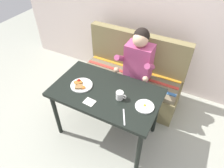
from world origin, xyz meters
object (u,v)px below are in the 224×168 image
object	(u,v)px
table	(106,97)
plate_eggs	(145,106)
couch	(131,79)
napkin	(89,102)
knife	(124,117)
coffee_mug	(120,95)
person	(137,65)
plate_breakfast	(81,85)

from	to	relation	value
table	plate_eggs	distance (m)	0.47
couch	napkin	bearing A→B (deg)	-94.19
table	knife	size ratio (longest dim) A/B	6.00
table	napkin	world-z (taller)	napkin
couch	coffee_mug	world-z (taller)	couch
couch	napkin	xyz separation A→B (m)	(-0.07, -0.99, 0.40)
table	coffee_mug	world-z (taller)	coffee_mug
coffee_mug	person	bearing A→B (deg)	95.62
napkin	knife	world-z (taller)	napkin
plate_eggs	napkin	world-z (taller)	plate_eggs
couch	person	world-z (taller)	person
couch	plate_eggs	size ratio (longest dim) A/B	7.40
plate_breakfast	napkin	xyz separation A→B (m)	(0.22, -0.17, -0.01)
table	knife	world-z (taller)	knife
couch	knife	world-z (taller)	couch
couch	table	bearing A→B (deg)	-90.00
napkin	knife	distance (m)	0.40
table	knife	distance (m)	0.42
plate_eggs	knife	distance (m)	0.25
napkin	plate_eggs	bearing A→B (deg)	20.73
person	coffee_mug	size ratio (longest dim) A/B	10.27
coffee_mug	plate_breakfast	bearing A→B (deg)	-177.37
table	napkin	size ratio (longest dim) A/B	10.43
coffee_mug	napkin	bearing A→B (deg)	-142.95
knife	plate_breakfast	bearing A→B (deg)	135.60
person	plate_breakfast	bearing A→B (deg)	-123.02
napkin	person	bearing A→B (deg)	76.43
person	napkin	xyz separation A→B (m)	(-0.20, -0.81, -0.01)
napkin	coffee_mug	bearing A→B (deg)	37.05
plate_eggs	knife	xyz separation A→B (m)	(-0.13, -0.22, -0.01)
couch	person	size ratio (longest dim) A/B	1.19
napkin	plate_breakfast	bearing A→B (deg)	141.98
plate_eggs	knife	size ratio (longest dim) A/B	0.97
knife	coffee_mug	bearing A→B (deg)	97.38
couch	plate_breakfast	size ratio (longest dim) A/B	5.82
plate_breakfast	coffee_mug	xyz separation A→B (m)	(0.48, 0.02, 0.03)
table	couch	world-z (taller)	couch
couch	plate_breakfast	xyz separation A→B (m)	(-0.29, -0.81, 0.41)
person	napkin	bearing A→B (deg)	-103.57
table	napkin	xyz separation A→B (m)	(-0.07, -0.22, 0.09)
plate_eggs	person	bearing A→B (deg)	118.90
table	coffee_mug	xyz separation A→B (m)	(0.18, -0.03, 0.13)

